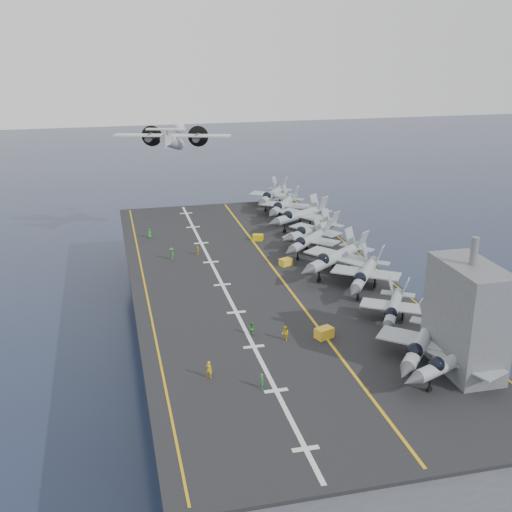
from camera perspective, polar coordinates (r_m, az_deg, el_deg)
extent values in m
plane|color=#142135|center=(99.01, 0.54, -7.87)|extent=(500.00, 500.00, 0.00)
cube|color=#56595E|center=(96.83, 0.55, -5.24)|extent=(36.00, 90.00, 10.00)
cube|color=black|center=(94.79, 0.56, -2.38)|extent=(38.00, 92.00, 0.40)
cube|color=gold|center=(95.43, 2.31, -2.10)|extent=(0.35, 90.00, 0.02)
cube|color=silver|center=(93.54, -3.01, -2.56)|extent=(0.50, 90.00, 0.02)
cube|color=gold|center=(92.37, -9.74, -3.12)|extent=(0.25, 90.00, 0.02)
cube|color=gold|center=(100.51, 10.85, -1.31)|extent=(0.25, 90.00, 0.02)
imported|color=#ECB115|center=(69.24, -4.19, -10.02)|extent=(1.39, 1.35, 1.94)
imported|color=green|center=(78.32, -0.38, -6.44)|extent=(1.13, 1.12, 1.59)
imported|color=#287E2F|center=(104.29, -7.52, 0.21)|extent=(1.06, 1.35, 1.98)
imported|color=yellow|center=(106.05, -5.22, 0.51)|extent=(0.79, 1.05, 1.60)
imported|color=#268C33|center=(116.01, -9.44, 2.01)|extent=(1.21, 1.15, 1.69)
imported|color=#268C33|center=(67.27, 0.53, -11.04)|extent=(0.70, 1.02, 1.67)
imported|color=yellow|center=(76.90, 2.61, -6.88)|extent=(1.01, 1.26, 1.83)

